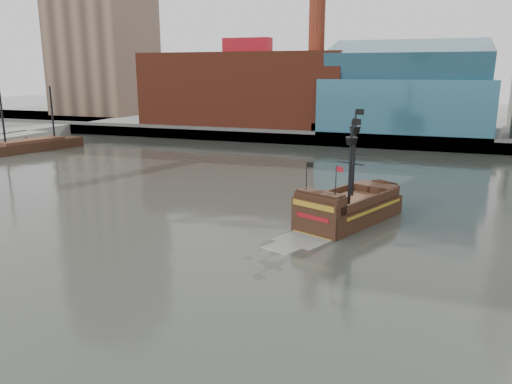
% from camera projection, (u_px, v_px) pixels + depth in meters
% --- Properties ---
extents(ground, '(400.00, 400.00, 0.00)m').
position_uv_depth(ground, '(178.00, 276.00, 33.65)').
color(ground, '#2C2F29').
rests_on(ground, ground).
extents(promenade_far, '(220.00, 60.00, 2.00)m').
position_uv_depth(promenade_far, '(365.00, 125.00, 117.59)').
color(promenade_far, slate).
rests_on(promenade_far, ground).
extents(seawall, '(220.00, 1.00, 2.60)m').
position_uv_depth(seawall, '(343.00, 140.00, 90.53)').
color(seawall, '#4C4C49').
rests_on(seawall, ground).
extents(skyline, '(149.00, 45.00, 62.00)m').
position_uv_depth(skyline, '(391.00, 16.00, 103.50)').
color(skyline, brown).
rests_on(skyline, promenade_far).
extents(pirate_ship, '(9.63, 15.04, 10.86)m').
position_uv_depth(pirate_ship, '(349.00, 211.00, 45.62)').
color(pirate_ship, black).
rests_on(pirate_ship, ground).
extents(docked_vessel, '(8.57, 18.52, 12.30)m').
position_uv_depth(docked_vessel, '(32.00, 146.00, 85.71)').
color(docked_vessel, black).
rests_on(docked_vessel, ground).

